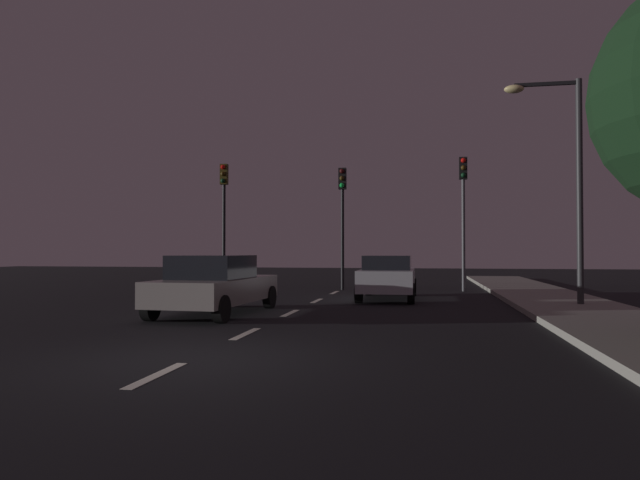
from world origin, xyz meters
The scene contains 13 objects.
ground_plane centered at (0.00, 7.00, 0.00)m, with size 80.00×80.00×0.00m, color black.
sidewalk_curb_right centered at (7.50, 7.00, 0.07)m, with size 3.00×40.00×0.15m, color gray.
lane_stripe_nearest centered at (0.00, -1.20, 0.00)m, with size 0.16×1.60×0.01m, color silver.
lane_stripe_second centered at (0.00, 2.60, 0.00)m, with size 0.16×1.60×0.01m, color silver.
lane_stripe_third centered at (0.00, 6.40, 0.00)m, with size 0.16×1.60×0.01m, color silver.
lane_stripe_fourth centered at (0.00, 10.20, 0.00)m, with size 0.16×1.60×0.01m, color silver.
lane_stripe_fifth centered at (0.00, 14.00, 0.00)m, with size 0.16×1.60×0.01m, color silver.
traffic_signal_left centered at (-5.17, 15.58, 3.79)m, with size 0.32×0.38×5.46m.
traffic_signal_center centered at (0.09, 15.58, 3.60)m, with size 0.32×0.38×5.15m.
traffic_signal_right centered at (5.06, 15.58, 3.79)m, with size 0.32×0.38×5.46m.
car_stopped_ahead centered at (2.26, 11.16, 0.77)m, with size 1.85×4.33×1.48m.
car_adjacent_lane centered at (-1.85, 5.79, 0.77)m, with size 2.19×4.67×1.52m.
street_lamp_right centered at (7.44, 8.87, 3.99)m, with size 2.12×0.36×6.52m.
Camera 1 is at (3.45, -8.19, 1.63)m, focal length 31.96 mm.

